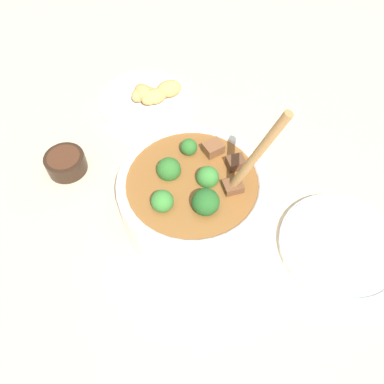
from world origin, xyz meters
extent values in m
plane|color=#C6B293|center=(0.00, 0.00, 0.00)|extent=(4.00, 4.00, 0.00)
cylinder|color=white|center=(0.00, 0.00, 0.05)|extent=(0.23, 0.23, 0.09)
torus|color=white|center=(0.00, 0.00, 0.09)|extent=(0.23, 0.23, 0.02)
cylinder|color=brown|center=(0.00, 0.00, 0.06)|extent=(0.21, 0.21, 0.06)
sphere|color=#387F33|center=(0.00, -0.02, 0.10)|extent=(0.03, 0.03, 0.03)
cylinder|color=#6B9956|center=(0.00, -0.02, 0.07)|extent=(0.01, 0.01, 0.02)
sphere|color=#2D6B28|center=(0.06, 0.00, 0.10)|extent=(0.03, 0.03, 0.03)
cylinder|color=#6B9956|center=(0.06, 0.00, 0.08)|extent=(0.01, 0.01, 0.01)
sphere|color=#2D6B28|center=(0.02, 0.03, 0.10)|extent=(0.04, 0.04, 0.04)
cylinder|color=#6B9956|center=(0.02, 0.03, 0.07)|extent=(0.01, 0.01, 0.02)
sphere|color=#387F33|center=(-0.04, 0.05, 0.10)|extent=(0.03, 0.03, 0.03)
cylinder|color=#6B9956|center=(-0.04, 0.05, 0.08)|extent=(0.01, 0.01, 0.01)
sphere|color=#235B23|center=(-0.05, -0.02, 0.11)|extent=(0.04, 0.04, 0.04)
cylinder|color=#6B9956|center=(-0.05, -0.02, 0.08)|extent=(0.01, 0.01, 0.02)
cube|color=brown|center=(0.06, -0.04, 0.10)|extent=(0.04, 0.04, 0.02)
cube|color=brown|center=(0.02, -0.07, 0.10)|extent=(0.03, 0.03, 0.02)
cube|color=brown|center=(-0.02, -0.06, 0.10)|extent=(0.03, 0.03, 0.02)
ellipsoid|color=#A87A47|center=(-0.02, -0.05, 0.09)|extent=(0.04, 0.03, 0.01)
cylinder|color=#A87A47|center=(-0.03, -0.08, 0.17)|extent=(0.03, 0.07, 0.17)
cylinder|color=black|center=(0.12, 0.22, 0.02)|extent=(0.07, 0.07, 0.03)
cylinder|color=#472819|center=(0.12, 0.22, 0.03)|extent=(0.06, 0.06, 0.01)
cylinder|color=white|center=(-0.09, -0.23, 0.01)|extent=(0.20, 0.20, 0.01)
torus|color=white|center=(-0.09, -0.23, 0.01)|extent=(0.19, 0.19, 0.01)
cylinder|color=white|center=(0.28, 0.08, 0.01)|extent=(0.19, 0.19, 0.01)
ellipsoid|color=tan|center=(0.27, 0.05, 0.03)|extent=(0.05, 0.06, 0.03)
ellipsoid|color=tan|center=(0.29, 0.02, 0.03)|extent=(0.05, 0.06, 0.03)
ellipsoid|color=tan|center=(0.28, 0.08, 0.03)|extent=(0.06, 0.05, 0.03)
ellipsoid|color=tan|center=(0.28, 0.08, 0.03)|extent=(0.05, 0.05, 0.03)
ellipsoid|color=tan|center=(0.29, 0.07, 0.02)|extent=(0.03, 0.04, 0.03)
ellipsoid|color=tan|center=(0.27, 0.06, 0.03)|extent=(0.05, 0.06, 0.03)
camera|label=1|loc=(-0.34, 0.03, 0.55)|focal=35.00mm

